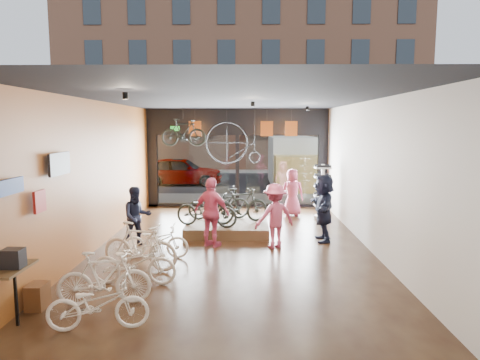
{
  "coord_description": "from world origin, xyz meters",
  "views": [
    {
      "loc": [
        0.34,
        -10.65,
        3.15
      ],
      "look_at": [
        0.17,
        1.4,
        1.62
      ],
      "focal_mm": 32.0,
      "sensor_mm": 36.0,
      "label": 1
    }
  ],
  "objects_px": {
    "floor_bike_4": "(156,241)",
    "customer_1": "(137,217)",
    "customer_5": "(324,208)",
    "display_bike_left": "(207,210)",
    "box_truck": "(293,163)",
    "floor_bike_3": "(140,246)",
    "display_bike_mid": "(241,206)",
    "customer_2": "(212,212)",
    "street_car": "(180,171)",
    "penny_farthing": "(236,144)",
    "floor_bike_1": "(104,278)",
    "customer_3": "(275,216)",
    "floor_bike_2": "(134,263)",
    "display_platform": "(227,228)",
    "floor_bike_0": "(98,304)",
    "customer_4": "(292,192)",
    "sunglasses_rack": "(322,191)",
    "display_bike_right": "(219,203)",
    "hung_bike": "(183,132)"
  },
  "relations": [
    {
      "from": "floor_bike_4",
      "to": "customer_1",
      "type": "relative_size",
      "value": 0.99
    },
    {
      "from": "customer_2",
      "to": "hung_bike",
      "type": "height_order",
      "value": "hung_bike"
    },
    {
      "from": "box_truck",
      "to": "customer_4",
      "type": "relative_size",
      "value": 3.94
    },
    {
      "from": "floor_bike_3",
      "to": "sunglasses_rack",
      "type": "bearing_deg",
      "value": -27.64
    },
    {
      "from": "floor_bike_1",
      "to": "floor_bike_2",
      "type": "height_order",
      "value": "floor_bike_1"
    },
    {
      "from": "display_bike_left",
      "to": "display_bike_mid",
      "type": "height_order",
      "value": "display_bike_mid"
    },
    {
      "from": "box_truck",
      "to": "penny_farthing",
      "type": "height_order",
      "value": "penny_farthing"
    },
    {
      "from": "display_bike_mid",
      "to": "customer_2",
      "type": "height_order",
      "value": "customer_2"
    },
    {
      "from": "customer_3",
      "to": "penny_farthing",
      "type": "bearing_deg",
      "value": -98.97
    },
    {
      "from": "floor_bike_3",
      "to": "display_platform",
      "type": "bearing_deg",
      "value": -13.59
    },
    {
      "from": "floor_bike_2",
      "to": "customer_4",
      "type": "relative_size",
      "value": 1.02
    },
    {
      "from": "floor_bike_1",
      "to": "display_bike_right",
      "type": "xyz_separation_m",
      "value": [
        1.66,
        5.73,
        0.3
      ]
    },
    {
      "from": "customer_4",
      "to": "sunglasses_rack",
      "type": "height_order",
      "value": "sunglasses_rack"
    },
    {
      "from": "customer_5",
      "to": "customer_2",
      "type": "bearing_deg",
      "value": -76.86
    },
    {
      "from": "box_truck",
      "to": "floor_bike_4",
      "type": "bearing_deg",
      "value": -111.2
    },
    {
      "from": "floor_bike_2",
      "to": "customer_2",
      "type": "distance_m",
      "value": 3.07
    },
    {
      "from": "customer_5",
      "to": "display_bike_left",
      "type": "bearing_deg",
      "value": -95.13
    },
    {
      "from": "customer_4",
      "to": "display_platform",
      "type": "bearing_deg",
      "value": 46.79
    },
    {
      "from": "penny_farthing",
      "to": "sunglasses_rack",
      "type": "bearing_deg",
      "value": -18.1
    },
    {
      "from": "street_car",
      "to": "customer_1",
      "type": "distance_m",
      "value": 11.74
    },
    {
      "from": "floor_bike_0",
      "to": "floor_bike_4",
      "type": "xyz_separation_m",
      "value": [
        0.14,
        3.65,
        0.0
      ]
    },
    {
      "from": "display_platform",
      "to": "floor_bike_0",
      "type": "bearing_deg",
      "value": -105.99
    },
    {
      "from": "floor_bike_0",
      "to": "display_bike_right",
      "type": "bearing_deg",
      "value": -20.34
    },
    {
      "from": "customer_1",
      "to": "sunglasses_rack",
      "type": "distance_m",
      "value": 6.51
    },
    {
      "from": "floor_bike_0",
      "to": "customer_2",
      "type": "height_order",
      "value": "customer_2"
    },
    {
      "from": "display_bike_right",
      "to": "customer_2",
      "type": "height_order",
      "value": "customer_2"
    },
    {
      "from": "customer_1",
      "to": "penny_farthing",
      "type": "xyz_separation_m",
      "value": [
        2.48,
        4.51,
        1.71
      ]
    },
    {
      "from": "floor_bike_3",
      "to": "display_bike_right",
      "type": "distance_m",
      "value": 4.12
    },
    {
      "from": "street_car",
      "to": "hung_bike",
      "type": "bearing_deg",
      "value": -170.31
    },
    {
      "from": "display_bike_mid",
      "to": "penny_farthing",
      "type": "distance_m",
      "value": 3.53
    },
    {
      "from": "floor_bike_4",
      "to": "sunglasses_rack",
      "type": "bearing_deg",
      "value": -45.71
    },
    {
      "from": "floor_bike_4",
      "to": "customer_1",
      "type": "height_order",
      "value": "customer_1"
    },
    {
      "from": "customer_1",
      "to": "customer_3",
      "type": "distance_m",
      "value": 3.6
    },
    {
      "from": "floor_bike_4",
      "to": "display_bike_right",
      "type": "distance_m",
      "value": 3.3
    },
    {
      "from": "floor_bike_3",
      "to": "hung_bike",
      "type": "distance_m",
      "value": 6.23
    },
    {
      "from": "display_bike_mid",
      "to": "floor_bike_0",
      "type": "bearing_deg",
      "value": 134.43
    },
    {
      "from": "penny_farthing",
      "to": "hung_bike",
      "type": "distance_m",
      "value": 1.94
    },
    {
      "from": "street_car",
      "to": "display_platform",
      "type": "bearing_deg",
      "value": -164.0
    },
    {
      "from": "penny_farthing",
      "to": "hung_bike",
      "type": "relative_size",
      "value": 1.2
    },
    {
      "from": "street_car",
      "to": "sunglasses_rack",
      "type": "bearing_deg",
      "value": -143.23
    },
    {
      "from": "display_bike_mid",
      "to": "customer_4",
      "type": "relative_size",
      "value": 1.06
    },
    {
      "from": "customer_2",
      "to": "customer_4",
      "type": "xyz_separation_m",
      "value": [
        2.51,
        3.91,
        -0.08
      ]
    },
    {
      "from": "floor_bike_1",
      "to": "customer_1",
      "type": "bearing_deg",
      "value": -3.53
    },
    {
      "from": "street_car",
      "to": "customer_1",
      "type": "xyz_separation_m",
      "value": [
        0.65,
        -11.72,
        0.03
      ]
    },
    {
      "from": "display_bike_left",
      "to": "customer_2",
      "type": "relative_size",
      "value": 1.0
    },
    {
      "from": "floor_bike_2",
      "to": "floor_bike_4",
      "type": "distance_m",
      "value": 1.73
    },
    {
      "from": "penny_farthing",
      "to": "street_car",
      "type": "bearing_deg",
      "value": 113.46
    },
    {
      "from": "display_bike_left",
      "to": "customer_5",
      "type": "distance_m",
      "value": 3.28
    },
    {
      "from": "box_truck",
      "to": "floor_bike_1",
      "type": "xyz_separation_m",
      "value": [
        -4.88,
        -14.45,
        -0.8
      ]
    },
    {
      "from": "box_truck",
      "to": "floor_bike_3",
      "type": "xyz_separation_m",
      "value": [
        -4.72,
        -12.55,
        -0.76
      ]
    }
  ]
}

